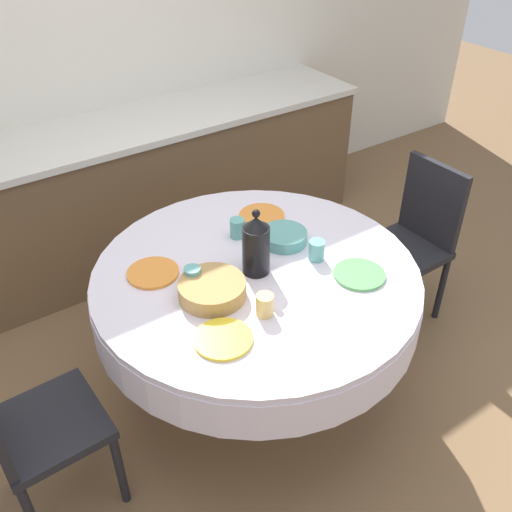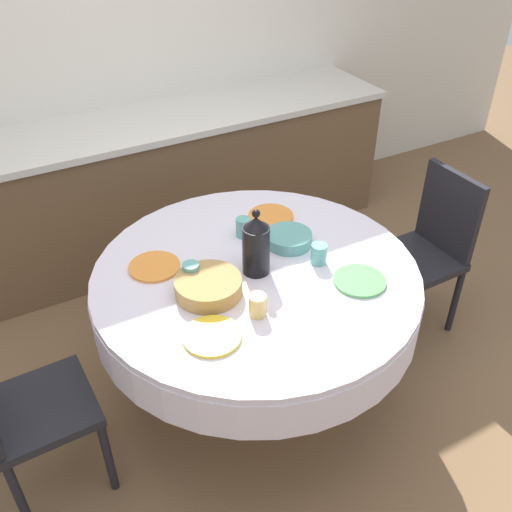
# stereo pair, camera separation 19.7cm
# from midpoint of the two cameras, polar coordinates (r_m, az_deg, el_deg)

# --- Properties ---
(ground_plane) EXTENTS (12.00, 12.00, 0.00)m
(ground_plane) POSITION_cam_midpoint_polar(r_m,az_deg,el_deg) (2.99, -1.94, -12.91)
(ground_plane) COLOR brown
(wall_back) EXTENTS (7.00, 0.05, 2.60)m
(wall_back) POSITION_cam_midpoint_polar(r_m,az_deg,el_deg) (3.72, -18.34, 19.46)
(wall_back) COLOR silver
(wall_back) RESTS_ON ground_plane
(kitchen_counter) EXTENTS (3.24, 0.64, 0.91)m
(kitchen_counter) POSITION_cam_midpoint_polar(r_m,az_deg,el_deg) (3.74, -14.24, 6.05)
(kitchen_counter) COLOR brown
(kitchen_counter) RESTS_ON ground_plane
(dining_table) EXTENTS (1.44, 1.44, 0.74)m
(dining_table) POSITION_cam_midpoint_polar(r_m,az_deg,el_deg) (2.56, -2.21, -3.71)
(dining_table) COLOR tan
(dining_table) RESTS_ON ground_plane
(chair_left) EXTENTS (0.41, 0.41, 0.91)m
(chair_left) POSITION_cam_midpoint_polar(r_m,az_deg,el_deg) (3.21, 13.85, 1.91)
(chair_left) COLOR black
(chair_left) RESTS_ON ground_plane
(chair_right) EXTENTS (0.41, 0.41, 0.91)m
(chair_right) POSITION_cam_midpoint_polar(r_m,az_deg,el_deg) (2.39, -24.42, -15.08)
(chair_right) COLOR black
(chair_right) RESTS_ON ground_plane
(plate_near_left) EXTENTS (0.22, 0.22, 0.01)m
(plate_near_left) POSITION_cam_midpoint_polar(r_m,az_deg,el_deg) (2.16, -5.95, -8.34)
(plate_near_left) COLOR yellow
(plate_near_left) RESTS_ON dining_table
(cup_near_left) EXTENTS (0.07, 0.07, 0.09)m
(cup_near_left) POSITION_cam_midpoint_polar(r_m,az_deg,el_deg) (2.23, -1.65, -5.00)
(cup_near_left) COLOR #DBB766
(cup_near_left) RESTS_ON dining_table
(plate_near_right) EXTENTS (0.22, 0.22, 0.01)m
(plate_near_right) POSITION_cam_midpoint_polar(r_m,az_deg,el_deg) (2.47, 8.06, -1.90)
(plate_near_right) COLOR #5BA85B
(plate_near_right) RESTS_ON dining_table
(cup_near_right) EXTENTS (0.07, 0.07, 0.09)m
(cup_near_right) POSITION_cam_midpoint_polar(r_m,az_deg,el_deg) (2.53, 3.87, 0.50)
(cup_near_right) COLOR #5BA39E
(cup_near_right) RESTS_ON dining_table
(plate_far_left) EXTENTS (0.22, 0.22, 0.01)m
(plate_far_left) POSITION_cam_midpoint_polar(r_m,az_deg,el_deg) (2.52, -12.49, -1.72)
(plate_far_left) COLOR orange
(plate_far_left) RESTS_ON dining_table
(cup_far_left) EXTENTS (0.07, 0.07, 0.09)m
(cup_far_left) POSITION_cam_midpoint_polar(r_m,az_deg,el_deg) (2.40, -8.70, -2.17)
(cup_far_left) COLOR #5BA39E
(cup_far_left) RESTS_ON dining_table
(plate_far_right) EXTENTS (0.22, 0.22, 0.01)m
(plate_far_right) POSITION_cam_midpoint_polar(r_m,az_deg,el_deg) (2.84, -1.40, 4.01)
(plate_far_right) COLOR orange
(plate_far_right) RESTS_ON dining_table
(cup_far_right) EXTENTS (0.07, 0.07, 0.09)m
(cup_far_right) POSITION_cam_midpoint_polar(r_m,az_deg,el_deg) (2.68, -3.99, 2.74)
(cup_far_right) COLOR #5BA39E
(cup_far_right) RESTS_ON dining_table
(coffee_carafe) EXTENTS (0.12, 0.12, 0.31)m
(coffee_carafe) POSITION_cam_midpoint_polar(r_m,az_deg,el_deg) (2.40, -2.47, 1.01)
(coffee_carafe) COLOR black
(coffee_carafe) RESTS_ON dining_table
(bread_basket) EXTENTS (0.28, 0.28, 0.07)m
(bread_basket) POSITION_cam_midpoint_polar(r_m,az_deg,el_deg) (2.34, -6.83, -3.41)
(bread_basket) COLOR #AD844C
(bread_basket) RESTS_ON dining_table
(fruit_bowl) EXTENTS (0.21, 0.21, 0.06)m
(fruit_bowl) POSITION_cam_midpoint_polar(r_m,az_deg,el_deg) (2.64, 0.69, 1.86)
(fruit_bowl) COLOR #569993
(fruit_bowl) RESTS_ON dining_table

